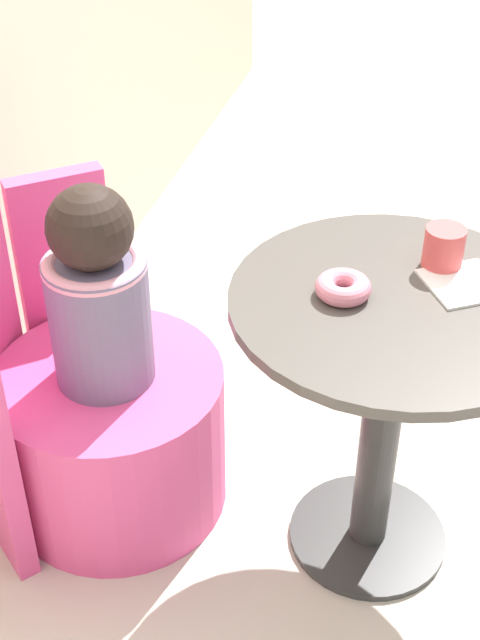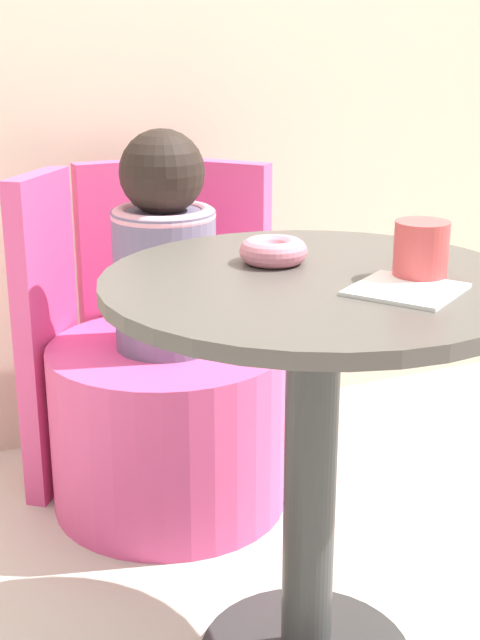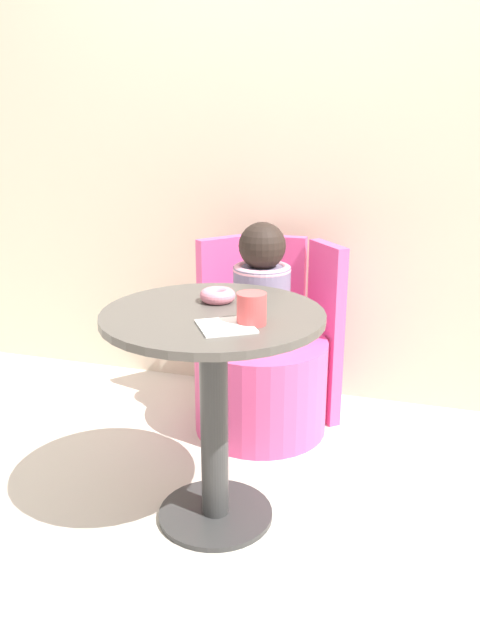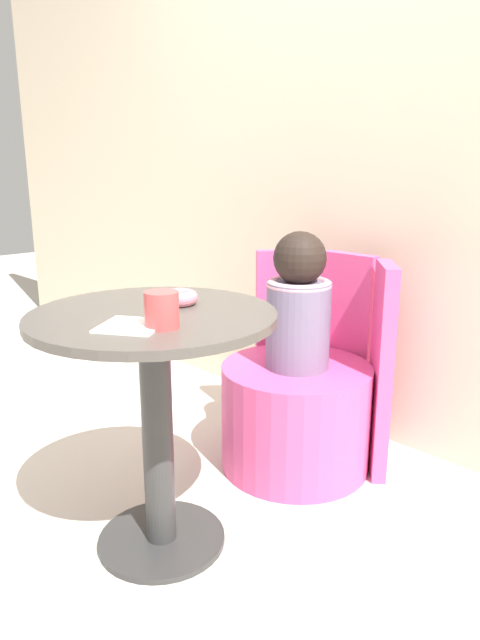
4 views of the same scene
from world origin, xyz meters
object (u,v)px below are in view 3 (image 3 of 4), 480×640
round_table (212,374)px  cup (252,309)px  tub_chair (261,385)px  donut (218,295)px  child_figure (262,287)px

round_table → cup: 0.29m
tub_chair → cup: cup is taller
donut → cup: size_ratio=1.25×
donut → child_figure: bearing=89.8°
tub_chair → child_figure: 0.43m
donut → cup: bearing=-48.0°
round_table → cup: cup is taller
tub_chair → donut: 0.76m
child_figure → tub_chair: bearing=180.0°
child_figure → donut: bearing=-90.2°
donut → cup: (0.16, -0.18, 0.02)m
round_table → tub_chair: 0.71m
round_table → donut: bearing=99.1°
round_table → donut: 0.25m
tub_chair → donut: donut is taller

